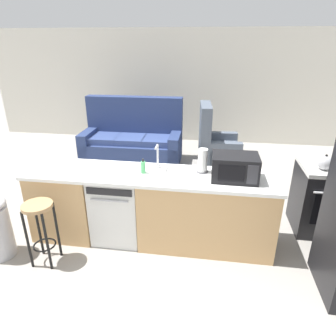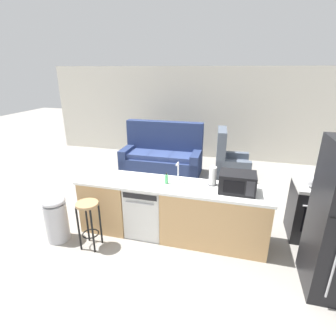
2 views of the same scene
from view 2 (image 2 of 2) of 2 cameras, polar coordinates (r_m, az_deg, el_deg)
name	(u,v)px [view 2 (image 2 of 2)]	position (r m, az deg, el deg)	size (l,w,h in m)	color
ground_plane	(162,233)	(4.43, -1.31, -13.96)	(24.00, 24.00, 0.00)	gray
wall_back	(212,114)	(7.82, 9.62, 11.51)	(10.00, 0.06, 2.60)	silver
kitchen_counter	(176,213)	(4.16, 1.86, -9.69)	(2.94, 0.66, 0.90)	tan
dishwasher	(147,209)	(4.28, -4.61, -8.79)	(0.58, 0.61, 0.84)	silver
stove_range	(317,211)	(4.73, 29.64, -8.23)	(0.76, 0.68, 0.90)	black
microwave	(237,182)	(3.79, 14.86, -3.04)	(0.50, 0.37, 0.28)	black
sink_faucet	(178,172)	(4.04, 2.17, -0.95)	(0.07, 0.18, 0.30)	silver
paper_towel_roll	(213,176)	(3.93, 9.71, -1.77)	(0.14, 0.14, 0.28)	#4C4C51
soap_bottle	(166,179)	(3.95, -0.34, -2.41)	(0.06, 0.06, 0.18)	#4CB266
kettle	(314,182)	(4.36, 29.15, -2.70)	(0.21, 0.17, 0.19)	#B2B2B7
bar_stool	(88,215)	(4.03, -16.94, -9.84)	(0.32, 0.32, 0.74)	tan
trash_bin	(56,218)	(4.44, -23.17, -10.01)	(0.35, 0.35, 0.74)	#B7B7BC
couch	(162,157)	(6.79, -1.22, 2.51)	(2.01, 0.93, 1.27)	navy
armchair	(228,164)	(6.57, 13.01, 0.89)	(0.86, 0.91, 1.20)	#515B6B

